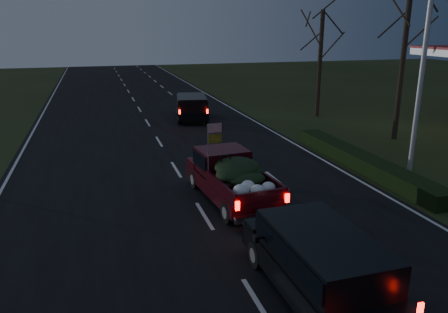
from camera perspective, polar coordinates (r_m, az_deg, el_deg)
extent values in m
plane|color=black|center=(14.29, -2.59, -7.79)|extent=(120.00, 120.00, 0.00)
cube|color=black|center=(14.29, -2.59, -7.75)|extent=(14.00, 120.00, 0.02)
cube|color=black|center=(19.87, 17.54, -0.58)|extent=(1.00, 10.00, 0.60)
cylinder|color=silver|center=(19.37, 24.55, 10.98)|extent=(0.20, 0.20, 9.00)
cylinder|color=black|center=(25.14, 22.33, 11.60)|extent=(0.28, 0.28, 8.50)
cylinder|color=black|center=(30.48, 12.40, 11.66)|extent=(0.28, 0.28, 7.00)
cube|color=#3A0810|center=(15.40, 0.87, -3.73)|extent=(2.24, 4.75, 0.51)
cube|color=#3A0810|center=(15.91, -0.26, -0.43)|extent=(1.83, 1.62, 0.83)
cube|color=black|center=(15.88, -0.26, -0.11)|extent=(1.91, 1.53, 0.51)
cube|color=#3A0810|center=(14.27, 2.71, -4.23)|extent=(1.93, 2.72, 0.06)
ellipsoid|color=black|center=(14.55, 2.15, -2.08)|extent=(1.61, 1.78, 0.55)
cylinder|color=gray|center=(14.70, -2.10, 0.75)|extent=(0.03, 0.03, 1.84)
cube|color=red|center=(14.60, -1.21, 3.74)|extent=(0.48, 0.06, 0.31)
cube|color=gold|center=(14.68, -1.20, 2.33)|extent=(0.48, 0.06, 0.31)
cube|color=black|center=(29.11, -4.24, 5.98)|extent=(2.59, 4.75, 0.56)
cube|color=black|center=(28.77, -4.24, 7.15)|extent=(2.28, 3.53, 0.75)
cube|color=black|center=(28.76, -4.24, 7.29)|extent=(2.36, 3.45, 0.45)
cube|color=black|center=(10.42, 11.89, -14.36)|extent=(1.97, 4.59, 0.57)
cube|color=black|center=(9.93, 12.78, -11.80)|extent=(1.84, 3.35, 0.76)
cube|color=black|center=(9.90, 12.81, -11.41)|extent=(1.93, 3.26, 0.46)
cube|color=black|center=(10.45, 4.19, -10.62)|extent=(0.10, 0.21, 0.15)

